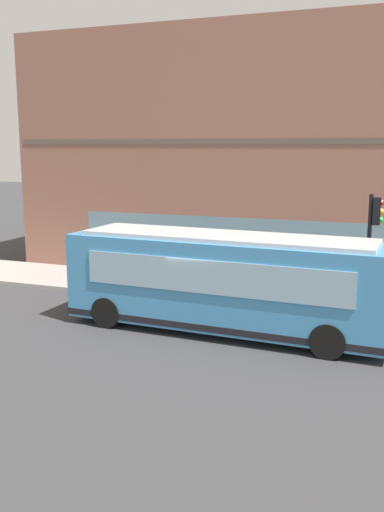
% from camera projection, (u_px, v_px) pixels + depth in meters
% --- Properties ---
extents(ground, '(120.00, 120.00, 0.00)m').
position_uv_depth(ground, '(217.00, 331.00, 18.08)').
color(ground, '#38383A').
extents(sidewalk_curb, '(3.71, 40.00, 0.15)m').
position_uv_depth(sidewalk_curb, '(253.00, 295.00, 22.15)').
color(sidewalk_curb, '#9E9991').
rests_on(sidewalk_curb, ground).
extents(building_corner, '(9.99, 23.80, 10.74)m').
position_uv_depth(building_corner, '(292.00, 154.00, 27.42)').
color(building_corner, '#8C5B4C').
rests_on(building_corner, ground).
extents(city_bus_nearside, '(2.96, 10.14, 3.07)m').
position_uv_depth(city_bus_nearside, '(225.00, 283.00, 17.78)').
color(city_bus_nearside, '#3F8CC6').
rests_on(city_bus_nearside, ground).
extents(traffic_light_near_corner, '(0.32, 0.49, 4.04)m').
position_uv_depth(traffic_light_near_corner, '(373.00, 231.00, 18.84)').
color(traffic_light_near_corner, black).
rests_on(traffic_light_near_corner, sidewalk_curb).
extents(fire_hydrant, '(0.35, 0.35, 0.74)m').
position_uv_depth(fire_hydrant, '(268.00, 287.00, 21.61)').
color(fire_hydrant, yellow).
rests_on(fire_hydrant, sidewalk_curb).
extents(pedestrian_near_hydrant, '(0.32, 0.32, 1.56)m').
position_uv_depth(pedestrian_near_hydrant, '(83.00, 262.00, 23.59)').
color(pedestrian_near_hydrant, '#B23338').
rests_on(pedestrian_near_hydrant, sidewalk_curb).
extents(pedestrian_by_light_pole, '(0.32, 0.32, 1.70)m').
position_uv_depth(pedestrian_by_light_pole, '(126.00, 264.00, 22.69)').
color(pedestrian_by_light_pole, black).
rests_on(pedestrian_by_light_pole, sidewalk_curb).
extents(pedestrian_near_building_entrance, '(0.32, 0.32, 1.58)m').
position_uv_depth(pedestrian_near_building_entrance, '(164.00, 261.00, 23.60)').
color(pedestrian_near_building_entrance, '#8C3F8C').
rests_on(pedestrian_near_building_entrance, sidewalk_curb).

